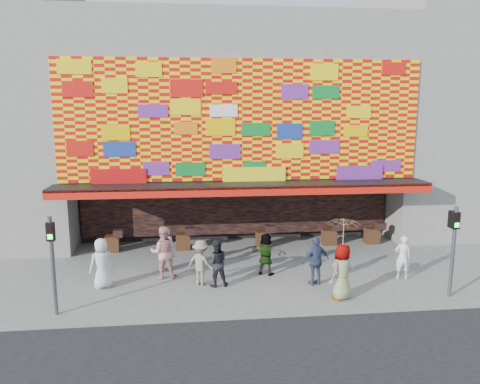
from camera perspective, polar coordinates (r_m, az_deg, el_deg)
The scene contains 14 objects.
ground at distance 16.42m, azimuth 1.86°, elevation -11.47°, with size 90.00×90.00×0.00m, color slate.
shop_building at distance 23.38m, azimuth -0.93°, elevation 8.24°, with size 15.20×9.40×10.00m.
signal_left at distance 14.79m, azimuth -21.92°, elevation -7.09°, with size 0.22×0.20×3.00m.
signal_right at distance 16.52m, azimuth 24.61°, elevation -5.49°, with size 0.22×0.20×3.00m.
ped_a at distance 16.71m, azimuth -16.47°, elevation -8.33°, with size 0.85×0.55×1.74m, color silver.
ped_b at distance 17.92m, azimuth -8.91°, elevation -6.86°, with size 0.61×0.40×1.67m, color pink.
ped_c at distance 16.22m, azimuth -2.91°, elevation -8.61°, with size 0.81×0.63×1.66m, color black.
ped_d at distance 16.38m, azimuth -4.79°, elevation -8.59°, with size 1.02×0.59×1.58m, color gray.
ped_e at distance 16.51m, azimuth 9.24°, elevation -8.28°, with size 1.01×0.42×1.72m, color #374060.
ped_f at distance 17.32m, azimuth 3.18°, elevation -7.54°, with size 1.45×0.46×1.56m, color gray.
ped_g at distance 15.49m, azimuth 12.34°, elevation -9.48°, with size 0.89×0.58×1.82m, color gray.
ped_h at distance 17.91m, azimuth 19.22°, elevation -7.49°, with size 0.58×0.38×1.58m, color white.
ped_i at distance 17.17m, azimuth -9.34°, elevation -7.24°, with size 0.93×0.72×1.91m, color #D68F8A.
parasol at distance 15.11m, azimuth 12.53°, elevation -4.92°, with size 1.07×1.09×1.92m.
Camera 1 is at (-2.18, -15.08, 6.11)m, focal length 35.00 mm.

